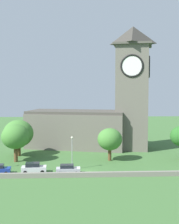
{
  "coord_description": "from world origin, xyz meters",
  "views": [
    {
      "loc": [
        -1.89,
        -55.73,
        15.45
      ],
      "look_at": [
        1.3,
        9.87,
        10.51
      ],
      "focal_mm": 49.18,
      "sensor_mm": 36.0,
      "label": 1
    }
  ],
  "objects_px": {
    "tree_churchyard": "(110,139)",
    "church": "(99,112)",
    "streetlamp_west_mid": "(72,147)",
    "car_silver": "(68,169)",
    "tree_riverside_east": "(16,137)",
    "tree_riverside_west": "(18,134)",
    "car_white": "(34,168)"
  },
  "relations": [
    {
      "from": "church",
      "to": "tree_churchyard",
      "type": "relative_size",
      "value": 4.76
    },
    {
      "from": "church",
      "to": "tree_churchyard",
      "type": "xyz_separation_m",
      "value": [
        1.08,
        -14.8,
        -4.8
      ]
    },
    {
      "from": "car_white",
      "to": "car_silver",
      "type": "relative_size",
      "value": 1.06
    },
    {
      "from": "tree_churchyard",
      "to": "tree_riverside_east",
      "type": "relative_size",
      "value": 0.87
    },
    {
      "from": "car_white",
      "to": "tree_riverside_west",
      "type": "height_order",
      "value": "tree_riverside_west"
    },
    {
      "from": "car_white",
      "to": "car_silver",
      "type": "height_order",
      "value": "car_white"
    },
    {
      "from": "streetlamp_west_mid",
      "to": "church",
      "type": "bearing_deg",
      "value": 72.28
    },
    {
      "from": "streetlamp_west_mid",
      "to": "car_silver",
      "type": "bearing_deg",
      "value": -104.69
    },
    {
      "from": "streetlamp_west_mid",
      "to": "tree_churchyard",
      "type": "height_order",
      "value": "tree_churchyard"
    },
    {
      "from": "car_white",
      "to": "tree_riverside_east",
      "type": "relative_size",
      "value": 0.57
    },
    {
      "from": "tree_riverside_west",
      "to": "tree_riverside_east",
      "type": "distance_m",
      "value": 5.82
    },
    {
      "from": "car_white",
      "to": "car_silver",
      "type": "distance_m",
      "value": 6.37
    },
    {
      "from": "church",
      "to": "car_white",
      "type": "bearing_deg",
      "value": -120.44
    },
    {
      "from": "tree_churchyard",
      "to": "car_silver",
      "type": "bearing_deg",
      "value": -131.69
    },
    {
      "from": "church",
      "to": "car_silver",
      "type": "distance_m",
      "value": 27.26
    },
    {
      "from": "church",
      "to": "tree_riverside_east",
      "type": "relative_size",
      "value": 4.15
    },
    {
      "from": "tree_riverside_west",
      "to": "tree_churchyard",
      "type": "xyz_separation_m",
      "value": [
        20.54,
        -5.68,
        -0.58
      ]
    },
    {
      "from": "streetlamp_west_mid",
      "to": "tree_churchyard",
      "type": "xyz_separation_m",
      "value": [
        8.07,
        7.08,
        0.28
      ]
    },
    {
      "from": "tree_riverside_west",
      "to": "tree_churchyard",
      "type": "height_order",
      "value": "tree_riverside_west"
    },
    {
      "from": "car_white",
      "to": "tree_churchyard",
      "type": "height_order",
      "value": "tree_churchyard"
    },
    {
      "from": "car_silver",
      "to": "streetlamp_west_mid",
      "type": "bearing_deg",
      "value": 75.31
    },
    {
      "from": "tree_churchyard",
      "to": "tree_riverside_east",
      "type": "distance_m",
      "value": 20.09
    },
    {
      "from": "tree_churchyard",
      "to": "church",
      "type": "bearing_deg",
      "value": 94.18
    },
    {
      "from": "church",
      "to": "tree_riverside_west",
      "type": "distance_m",
      "value": 21.9
    },
    {
      "from": "church",
      "to": "tree_churchyard",
      "type": "bearing_deg",
      "value": -85.82
    },
    {
      "from": "tree_churchyard",
      "to": "tree_riverside_east",
      "type": "height_order",
      "value": "tree_riverside_east"
    },
    {
      "from": "car_silver",
      "to": "tree_churchyard",
      "type": "bearing_deg",
      "value": 48.31
    },
    {
      "from": "streetlamp_west_mid",
      "to": "tree_riverside_east",
      "type": "xyz_separation_m",
      "value": [
        -12.0,
        6.95,
        1.05
      ]
    },
    {
      "from": "tree_riverside_west",
      "to": "tree_riverside_east",
      "type": "bearing_deg",
      "value": -85.46
    },
    {
      "from": "car_white",
      "to": "tree_riverside_east",
      "type": "xyz_separation_m",
      "value": [
        -4.94,
        8.98,
        4.43
      ]
    },
    {
      "from": "car_silver",
      "to": "tree_churchyard",
      "type": "height_order",
      "value": "tree_churchyard"
    },
    {
      "from": "tree_riverside_west",
      "to": "car_white",
      "type": "bearing_deg",
      "value": -69.92
    }
  ]
}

